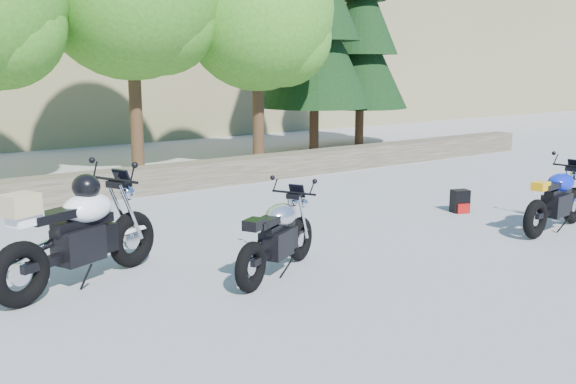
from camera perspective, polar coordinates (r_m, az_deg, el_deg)
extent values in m
plane|color=gray|center=(7.84, 3.06, -6.73)|extent=(90.00, 90.00, 0.00)
cube|color=#47402F|center=(12.44, -12.87, 0.97)|extent=(22.00, 0.55, 0.50)
cylinder|color=#382314|center=(14.51, -13.42, 8.09)|extent=(0.28, 0.28, 3.36)
sphere|color=#387C1B|center=(14.45, -11.39, 15.32)|extent=(2.64, 2.64, 2.64)
cylinder|color=#382314|center=(15.28, -2.66, 7.70)|extent=(0.28, 0.28, 2.91)
sphere|color=#387C1B|center=(15.30, -2.74, 15.89)|extent=(3.54, 3.54, 3.54)
sphere|color=#387C1B|center=(15.29, -0.47, 13.56)|extent=(2.29, 2.29, 2.29)
cylinder|color=#382314|center=(17.78, 2.34, 7.01)|extent=(0.26, 0.26, 2.16)
cone|color=black|center=(17.74, 2.39, 12.81)|extent=(3.17, 3.17, 3.24)
cylinder|color=#382314|center=(19.66, 6.38, 7.01)|extent=(0.26, 0.26, 1.92)
cone|color=black|center=(19.60, 6.48, 11.68)|extent=(2.82, 2.82, 2.88)
cone|color=black|center=(19.66, 6.58, 15.79)|extent=(2.18, 2.18, 2.56)
torus|color=black|center=(8.04, 1.05, -4.18)|extent=(0.56, 0.39, 0.56)
torus|color=black|center=(6.97, -3.33, -6.66)|extent=(0.56, 0.39, 0.56)
cylinder|color=silver|center=(8.04, 1.05, -4.18)|extent=(0.19, 0.12, 0.19)
cylinder|color=silver|center=(6.97, -3.33, -6.66)|extent=(0.19, 0.12, 0.19)
cube|color=black|center=(7.45, -1.04, -4.60)|extent=(0.49, 0.43, 0.31)
cube|color=black|center=(7.46, -0.83, -3.06)|extent=(0.60, 0.42, 0.09)
ellipsoid|color=silver|center=(7.48, -0.62, -2.05)|extent=(0.60, 0.54, 0.27)
cube|color=black|center=(7.15, -2.00, -2.70)|extent=(0.47, 0.38, 0.08)
cube|color=black|center=(6.92, -3.02, -2.89)|extent=(0.30, 0.27, 0.11)
cylinder|color=black|center=(7.74, 0.53, -0.07)|extent=(0.30, 0.52, 0.03)
sphere|color=silver|center=(7.90, 0.96, -0.94)|extent=(0.16, 0.16, 0.16)
torus|color=black|center=(8.00, -13.71, -4.10)|extent=(0.70, 0.43, 0.69)
torus|color=black|center=(7.05, -22.72, -6.78)|extent=(0.70, 0.43, 0.69)
cylinder|color=silver|center=(8.00, -13.71, -4.10)|extent=(0.23, 0.13, 0.24)
cylinder|color=silver|center=(7.05, -22.72, -6.78)|extent=(0.23, 0.13, 0.24)
cube|color=black|center=(7.46, -18.10, -4.46)|extent=(0.60, 0.50, 0.39)
cube|color=black|center=(7.44, -17.78, -2.58)|extent=(0.76, 0.45, 0.11)
ellipsoid|color=white|center=(7.46, -17.41, -1.34)|extent=(0.73, 0.63, 0.33)
cube|color=black|center=(7.17, -20.25, -2.03)|extent=(0.59, 0.43, 0.10)
cube|color=white|center=(6.97, -22.35, -2.19)|extent=(0.36, 0.32, 0.14)
cylinder|color=black|center=(7.69, -15.11, 1.05)|extent=(0.31, 0.67, 0.03)
sphere|color=silver|center=(7.84, -14.13, -0.07)|extent=(0.19, 0.19, 0.19)
ellipsoid|color=black|center=(7.41, -17.52, 0.45)|extent=(0.40, 0.41, 0.29)
cube|color=tan|center=(6.91, -22.73, -1.04)|extent=(0.41, 0.38, 0.22)
torus|color=black|center=(10.81, 24.04, -1.09)|extent=(0.58, 0.22, 0.57)
torus|color=black|center=(9.66, 21.12, -2.26)|extent=(0.58, 0.22, 0.57)
cylinder|color=silver|center=(10.81, 24.04, -1.09)|extent=(0.20, 0.06, 0.20)
cylinder|color=silver|center=(9.66, 21.12, -2.26)|extent=(0.20, 0.06, 0.20)
cube|color=black|center=(10.20, 22.67, -1.08)|extent=(0.46, 0.33, 0.32)
cube|color=black|center=(10.21, 22.89, 0.05)|extent=(0.64, 0.23, 0.09)
ellipsoid|color=#0C1DBA|center=(10.25, 23.09, 0.78)|extent=(0.56, 0.42, 0.27)
cube|color=black|center=(9.89, 22.18, 0.50)|extent=(0.47, 0.26, 0.08)
cube|color=orange|center=(9.65, 21.54, 0.50)|extent=(0.27, 0.21, 0.12)
cylinder|color=black|center=(10.54, 23.94, 2.12)|extent=(0.11, 0.59, 0.03)
sphere|color=silver|center=(10.70, 24.17, 1.39)|extent=(0.16, 0.16, 0.16)
cube|color=black|center=(11.02, 15.03, -0.78)|extent=(0.33, 0.28, 0.38)
cube|color=#AB100E|center=(10.94, 15.33, -1.43)|extent=(0.22, 0.11, 0.16)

